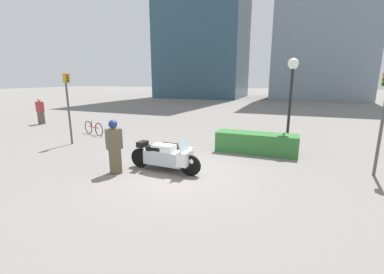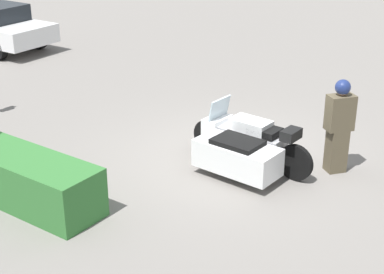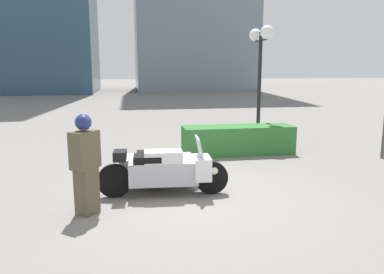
{
  "view_description": "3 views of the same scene",
  "coord_description": "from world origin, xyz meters",
  "px_view_note": "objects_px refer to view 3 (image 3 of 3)",
  "views": [
    {
      "loc": [
        3.19,
        -7.03,
        2.96
      ],
      "look_at": [
        0.04,
        1.05,
        0.99
      ],
      "focal_mm": 24.0,
      "sensor_mm": 36.0,
      "label": 1
    },
    {
      "loc": [
        -5.39,
        8.72,
        4.76
      ],
      "look_at": [
        -0.07,
        1.22,
        0.84
      ],
      "focal_mm": 55.0,
      "sensor_mm": 36.0,
      "label": 2
    },
    {
      "loc": [
        -1.19,
        -6.98,
        2.47
      ],
      "look_at": [
        0.12,
        0.7,
        1.04
      ],
      "focal_mm": 35.0,
      "sensor_mm": 36.0,
      "label": 3
    }
  ],
  "objects_px": {
    "hedge_bush_curbside": "(238,140)",
    "twin_lamp_post": "(261,48)",
    "police_motorcycle": "(164,168)",
    "officer_rider": "(85,162)"
  },
  "relations": [
    {
      "from": "police_motorcycle",
      "to": "twin_lamp_post",
      "type": "xyz_separation_m",
      "value": [
        3.6,
        4.5,
        2.65
      ]
    },
    {
      "from": "police_motorcycle",
      "to": "twin_lamp_post",
      "type": "height_order",
      "value": "twin_lamp_post"
    },
    {
      "from": "hedge_bush_curbside",
      "to": "twin_lamp_post",
      "type": "height_order",
      "value": "twin_lamp_post"
    },
    {
      "from": "officer_rider",
      "to": "twin_lamp_post",
      "type": "distance_m",
      "value": 7.79
    },
    {
      "from": "police_motorcycle",
      "to": "officer_rider",
      "type": "relative_size",
      "value": 1.48
    },
    {
      "from": "officer_rider",
      "to": "hedge_bush_curbside",
      "type": "distance_m",
      "value": 5.59
    },
    {
      "from": "police_motorcycle",
      "to": "hedge_bush_curbside",
      "type": "bearing_deg",
      "value": 53.95
    },
    {
      "from": "police_motorcycle",
      "to": "officer_rider",
      "type": "distance_m",
      "value": 1.81
    },
    {
      "from": "police_motorcycle",
      "to": "twin_lamp_post",
      "type": "distance_m",
      "value": 6.34
    },
    {
      "from": "twin_lamp_post",
      "to": "hedge_bush_curbside",
      "type": "bearing_deg",
      "value": -127.08
    }
  ]
}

